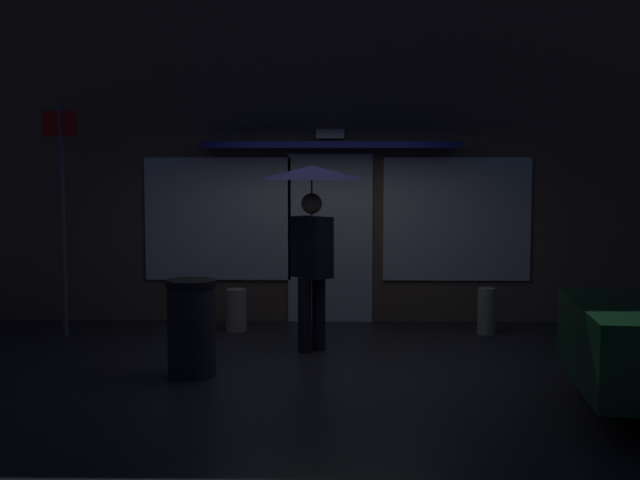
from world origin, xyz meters
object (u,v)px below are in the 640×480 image
Objects in this scene: person_with_umbrella at (312,207)px; sidewalk_bollard at (236,310)px; street_sign_post at (62,206)px; sidewalk_bollard_2 at (487,311)px; trash_bin at (192,328)px.

person_with_umbrella is 2.00m from sidewalk_bollard.
street_sign_post is 5.33× the size of sidewalk_bollard.
person_with_umbrella reaches higher than sidewalk_bollard_2.
sidewalk_bollard_2 is at bearing 2.98° from street_sign_post.
sidewalk_bollard_2 reaches higher than sidewalk_bollard.
trash_bin is at bearing -146.56° from sidewalk_bollard_2.
sidewalk_bollard is 2.25m from trash_bin.
trash_bin is at bearing -45.08° from street_sign_post.
sidewalk_bollard is 3.07m from sidewalk_bollard_2.
sidewalk_bollard_2 is at bearing 33.44° from trash_bin.
street_sign_post is 2.85m from trash_bin.
trash_bin is (-3.22, -2.13, 0.19)m from sidewalk_bollard_2.
sidewalk_bollard_2 is (5.08, 0.26, -1.28)m from street_sign_post.
street_sign_post is at bearing -169.52° from sidewalk_bollard.
person_with_umbrella is 1.94m from trash_bin.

